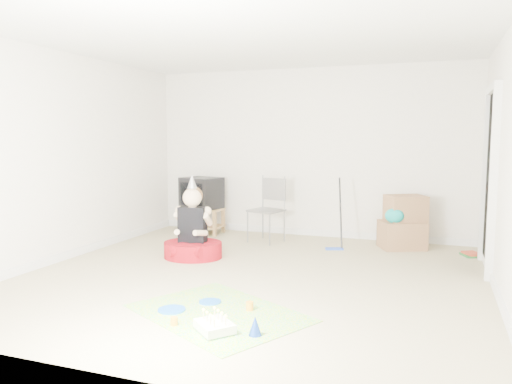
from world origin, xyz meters
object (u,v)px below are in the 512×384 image
(folding_chair, at_px, (266,210))
(seated_woman, at_px, (193,240))
(birthday_cake, at_px, (214,327))
(crt_tv, at_px, (202,193))
(tv_stand, at_px, (202,218))
(cardboard_boxes, at_px, (403,223))

(folding_chair, xyz_separation_m, seated_woman, (-0.57, -1.25, -0.24))
(folding_chair, relative_size, birthday_cake, 2.50)
(crt_tv, bearing_deg, folding_chair, 3.60)
(crt_tv, height_order, seated_woman, seated_woman)
(tv_stand, distance_m, folding_chair, 1.24)
(folding_chair, xyz_separation_m, cardboard_boxes, (1.92, 0.25, -0.12))
(tv_stand, distance_m, crt_tv, 0.41)
(tv_stand, xyz_separation_m, crt_tv, (-0.00, 0.00, 0.41))
(folding_chair, bearing_deg, cardboard_boxes, 7.44)
(tv_stand, distance_m, birthday_cake, 4.15)
(folding_chair, bearing_deg, crt_tv, 167.12)
(folding_chair, relative_size, seated_woman, 0.90)
(tv_stand, height_order, birthday_cake, tv_stand)
(crt_tv, relative_size, cardboard_boxes, 0.78)
(birthday_cake, bearing_deg, folding_chair, 102.10)
(tv_stand, bearing_deg, cardboard_boxes, -0.36)
(seated_woman, height_order, birthday_cake, seated_woman)
(crt_tv, distance_m, cardboard_boxes, 3.12)
(crt_tv, relative_size, birthday_cake, 1.48)
(cardboard_boxes, bearing_deg, seated_woman, -149.02)
(crt_tv, bearing_deg, tv_stand, -46.95)
(cardboard_boxes, height_order, birthday_cake, cardboard_boxes)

